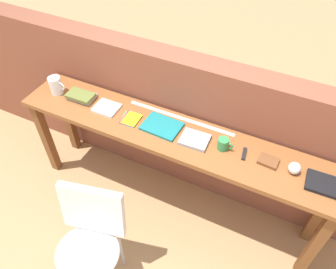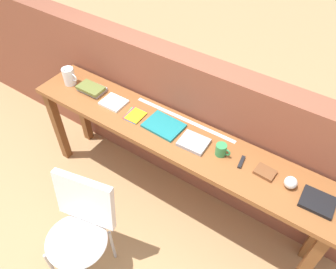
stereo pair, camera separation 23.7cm
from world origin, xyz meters
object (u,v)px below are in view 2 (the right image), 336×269
chair_white_moulded (80,227)px  mug (221,150)px  pamphlet_pile_colourful (135,115)px  leather_journal_brown (265,172)px  book_open_centre (164,126)px  multitool_folded (241,162)px  magazine_cycling (114,102)px  sports_ball_small (291,183)px  pitcher_white (69,76)px  book_repair_rightmost (318,202)px  book_stack_leftmost (92,89)px

chair_white_moulded → mug: 1.12m
pamphlet_pile_colourful → leather_journal_brown: 1.05m
book_open_centre → multitool_folded: size_ratio=2.55×
chair_white_moulded → leather_journal_brown: 1.32m
multitool_folded → leather_journal_brown: 0.17m
mug → magazine_cycling: bearing=-180.0°
mug → sports_ball_small: size_ratio=1.35×
magazine_cycling → sports_ball_small: size_ratio=2.34×
pitcher_white → multitool_folded: pitcher_white is taller
magazine_cycling → book_repair_rightmost: book_repair_rightmost is taller
pamphlet_pile_colourful → multitool_folded: (0.89, 0.03, 0.00)m
chair_white_moulded → book_repair_rightmost: 1.56m
book_stack_leftmost → sports_ball_small: sports_ball_small is taller
chair_white_moulded → multitool_folded: bearing=48.5°
book_open_centre → leather_journal_brown: bearing=3.3°
pitcher_white → mug: bearing=0.3°
chair_white_moulded → sports_ball_small: (1.09, 0.85, 0.39)m
book_open_centre → leather_journal_brown: leather_journal_brown is taller
book_stack_leftmost → leather_journal_brown: (1.55, -0.00, -0.01)m
pitcher_white → book_stack_leftmost: (0.22, 0.03, -0.05)m
book_stack_leftmost → leather_journal_brown: bearing=-0.1°
chair_white_moulded → book_open_centre: bearing=81.7°
book_stack_leftmost → sports_ball_small: size_ratio=2.82×
book_open_centre → book_stack_leftmost: bearing=-178.5°
book_open_centre → sports_ball_small: (0.97, -0.00, 0.03)m
pitcher_white → sports_ball_small: (1.94, 0.01, -0.04)m
sports_ball_small → book_repair_rightmost: (0.18, -0.03, -0.03)m
book_stack_leftmost → chair_white_moulded: bearing=-54.4°
pamphlet_pile_colourful → mug: 0.74m
multitool_folded → sports_ball_small: bearing=-1.1°
mug → book_repair_rightmost: size_ratio=0.55×
sports_ball_small → book_repair_rightmost: bearing=-7.7°
multitool_folded → book_repair_rightmost: 0.52m
chair_white_moulded → magazine_cycling: size_ratio=4.65×
magazine_cycling → mug: size_ratio=1.74×
magazine_cycling → mug: mug is taller
pamphlet_pile_colourful → book_repair_rightmost: book_repair_rightmost is taller
sports_ball_small → magazine_cycling: bearing=-179.8°
pamphlet_pile_colourful → leather_journal_brown: leather_journal_brown is taller
book_stack_leftmost → book_open_centre: size_ratio=0.82×
book_repair_rightmost → sports_ball_small: bearing=170.3°
magazine_cycling → book_repair_rightmost: 1.64m
magazine_cycling → book_open_centre: bearing=0.2°
chair_white_moulded → book_repair_rightmost: (1.28, 0.83, 0.37)m
leather_journal_brown → sports_ball_small: size_ratio=1.59×
book_stack_leftmost → sports_ball_small: bearing=-0.5°
leather_journal_brown → book_repair_rightmost: book_repair_rightmost is taller
book_stack_leftmost → multitool_folded: 1.38m
book_stack_leftmost → magazine_cycling: book_stack_leftmost is taller
multitool_folded → leather_journal_brown: size_ratio=0.85×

